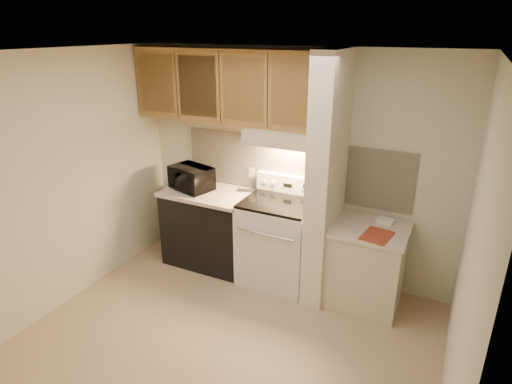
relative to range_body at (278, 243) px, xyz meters
The scene contains 50 objects.
floor 1.24m from the range_body, 90.00° to the right, with size 3.60×3.60×0.00m, color tan.
ceiling 2.34m from the range_body, 90.00° to the right, with size 3.60×3.60×0.00m, color white.
wall_back 0.86m from the range_body, 90.00° to the left, with size 3.60×0.02×2.50m, color beige.
wall_left 2.28m from the range_body, 147.31° to the right, with size 0.02×3.00×2.50m, color beige.
wall_right 2.28m from the range_body, 32.69° to the right, with size 0.02×3.00×2.50m, color beige.
backsplash 0.84m from the range_body, 90.00° to the left, with size 2.60×0.02×0.63m, color beige.
range_body is the anchor object (origin of this frame).
oven_window 0.32m from the range_body, 90.00° to the right, with size 0.50×0.01×0.30m, color black.
oven_handle 0.44m from the range_body, 90.00° to the right, with size 0.02×0.02×0.65m, color silver.
cooktop 0.48m from the range_body, ahead, with size 0.74×0.64×0.03m, color black.
range_backguard 0.66m from the range_body, 90.00° to the left, with size 0.76×0.08×0.20m, color silver.
range_display 0.64m from the range_body, 90.00° to the left, with size 0.10×0.01×0.04m, color black.
range_knob_left_outer 0.70m from the range_body, 139.40° to the left, with size 0.05×0.05×0.02m, color silver.
range_knob_left_inner 0.66m from the range_body, 126.87° to the left, with size 0.05×0.05×0.02m, color silver.
range_knob_right_inner 0.66m from the range_body, 53.13° to the left, with size 0.05×0.05×0.02m, color silver.
range_knob_right_outer 0.70m from the range_body, 40.60° to the left, with size 0.05×0.05×0.02m, color silver.
dishwasher_front 0.88m from the range_body, behind, with size 1.00×0.63×0.87m, color black.
left_countertop 0.98m from the range_body, behind, with size 1.04×0.67×0.04m, color beige.
spoon_rest 0.70m from the range_body, 156.94° to the left, with size 0.22×0.07×0.01m, color black.
teal_jar 1.33m from the range_body, behind, with size 0.10×0.10×0.11m, color #276F62.
outlet 0.86m from the range_body, 146.31° to the left, with size 0.08×0.01×0.12m, color beige.
microwave 1.25m from the range_body, behind, with size 0.49×0.33×0.27m, color black.
partition_pillar 0.94m from the range_body, ahead, with size 0.22×0.70×2.50m, color silver.
pillar_trim 0.93m from the range_body, ahead, with size 0.01×0.70×0.04m, color olive.
knife_strip 0.95m from the range_body, ahead, with size 0.02×0.42×0.04m, color black.
knife_blade_a 0.87m from the range_body, 29.31° to the right, with size 0.01×0.04×0.16m, color silver.
knife_handle_a 1.01m from the range_body, 29.49° to the right, with size 0.02×0.02×0.10m, color black.
knife_blade_b 0.85m from the range_body, 18.07° to the right, with size 0.01×0.04×0.18m, color silver.
knife_handle_b 1.00m from the range_body, 21.50° to the right, with size 0.02×0.02×0.10m, color black.
knife_blade_c 0.83m from the range_body, ahead, with size 0.01×0.04×0.20m, color silver.
knife_handle_c 0.99m from the range_body, ahead, with size 0.02×0.02×0.10m, color black.
knife_blade_d 0.85m from the range_body, ahead, with size 0.01×0.04×0.16m, color silver.
knife_handle_d 0.98m from the range_body, ahead, with size 0.02×0.02×0.10m, color black.
knife_blade_e 0.84m from the range_body, 13.70° to the left, with size 0.01×0.04×0.18m, color silver.
knife_handle_e 0.99m from the range_body, 15.89° to the left, with size 0.02×0.02×0.10m, color black.
oven_mitt 0.82m from the range_body, 23.58° to the left, with size 0.03×0.11×0.26m, color slate.
right_cab_base 0.97m from the range_body, ahead, with size 0.70×0.60×0.81m, color beige.
right_countertop 1.04m from the range_body, ahead, with size 0.74×0.64×0.04m, color beige.
red_folder 1.15m from the range_body, ahead, with size 0.24×0.33×0.01m, color #9A3522.
white_box 1.17m from the range_body, ahead, with size 0.16×0.11×0.04m, color white.
range_hood 1.17m from the range_body, 90.00° to the left, with size 0.78×0.44×0.15m, color beige.
hood_lip 1.12m from the range_body, 90.00° to the right, with size 0.78×0.04×0.06m, color beige.
upper_cabinets 1.77m from the range_body, 166.16° to the left, with size 2.18×0.33×0.77m, color olive.
cab_door_a 2.22m from the range_body, behind, with size 0.46×0.01×0.63m, color olive.
cab_gap_a 2.04m from the range_body, behind, with size 0.01×0.01×0.73m, color black.
cab_door_b 1.89m from the range_body, behind, with size 0.46×0.01×0.63m, color olive.
cab_gap_b 1.77m from the range_body, behind, with size 0.01×0.01×0.73m, color black.
cab_door_c 1.68m from the range_body, behind, with size 0.46×0.01×0.63m, color olive.
cab_gap_c 1.63m from the range_body, behind, with size 0.01×0.01×0.73m, color black.
cab_door_d 1.63m from the range_body, ahead, with size 0.46×0.01×0.63m, color olive.
Camera 1 is at (1.63, -2.70, 2.67)m, focal length 30.00 mm.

